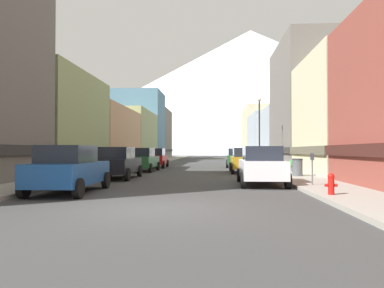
{
  "coord_description": "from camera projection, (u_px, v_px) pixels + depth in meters",
  "views": [
    {
      "loc": [
        1.64,
        -9.64,
        1.59
      ],
      "look_at": [
        -0.87,
        30.72,
        2.32
      ],
      "focal_mm": 33.47,
      "sensor_mm": 36.0,
      "label": 1
    }
  ],
  "objects": [
    {
      "name": "ground_plane",
      "position": [
        154.0,
        209.0,
        9.69
      ],
      "size": [
        400.0,
        400.0,
        0.0
      ],
      "primitive_type": "plane",
      "color": "#373737"
    },
    {
      "name": "sidewalk_left",
      "position": [
        152.0,
        163.0,
        45.01
      ],
      "size": [
        2.5,
        100.0,
        0.15
      ],
      "primitive_type": "cube",
      "color": "gray",
      "rests_on": "ground"
    },
    {
      "name": "sidewalk_right",
      "position": [
        252.0,
        163.0,
        44.23
      ],
      "size": [
        2.5,
        100.0,
        0.15
      ],
      "primitive_type": "cube",
      "color": "gray",
      "rests_on": "ground"
    },
    {
      "name": "storefront_left_1",
      "position": [
        46.0,
        125.0,
        26.27
      ],
      "size": [
        6.69,
        10.38,
        7.25
      ],
      "color": "#8C9966",
      "rests_on": "ground"
    },
    {
      "name": "storefront_left_2",
      "position": [
        92.0,
        138.0,
        38.2
      ],
      "size": [
        8.18,
        13.04,
        6.15
      ],
      "color": "tan",
      "rests_on": "ground"
    },
    {
      "name": "storefront_left_3",
      "position": [
        124.0,
        137.0,
        51.48
      ],
      "size": [
        8.03,
        13.15,
        7.23
      ],
      "color": "#8C9966",
      "rests_on": "ground"
    },
    {
      "name": "storefront_left_4",
      "position": [
        138.0,
        127.0,
        62.53
      ],
      "size": [
        8.75,
        8.73,
        11.81
      ],
      "color": "slate",
      "rests_on": "ground"
    },
    {
      "name": "storefront_left_5",
      "position": [
        151.0,
        135.0,
        72.3
      ],
      "size": [
        7.72,
        10.85,
        9.83
      ],
      "color": "#66605B",
      "rests_on": "ground"
    },
    {
      "name": "storefront_right_1",
      "position": [
        356.0,
        118.0,
        22.67
      ],
      "size": [
        6.52,
        8.52,
        7.6
      ],
      "color": "beige",
      "rests_on": "ground"
    },
    {
      "name": "storefront_right_2",
      "position": [
        319.0,
        107.0,
        32.38
      ],
      "size": [
        7.58,
        10.42,
        11.34
      ],
      "color": "#66605B",
      "rests_on": "ground"
    },
    {
      "name": "storefront_right_3",
      "position": [
        302.0,
        138.0,
        43.86
      ],
      "size": [
        10.04,
        12.23,
        6.53
      ],
      "color": "#99A5B2",
      "rests_on": "ground"
    },
    {
      "name": "storefront_right_4",
      "position": [
        282.0,
        138.0,
        56.53
      ],
      "size": [
        10.1,
        12.68,
        7.28
      ],
      "color": "#99A5B2",
      "rests_on": "ground"
    },
    {
      "name": "storefront_right_5",
      "position": [
        270.0,
        134.0,
        69.9
      ],
      "size": [
        10.25,
        13.56,
        9.98
      ],
      "color": "beige",
      "rests_on": "ground"
    },
    {
      "name": "car_left_0",
      "position": [
        69.0,
        169.0,
        13.41
      ],
      "size": [
        2.18,
        4.45,
        1.78
      ],
      "color": "#19478C",
      "rests_on": "ground"
    },
    {
      "name": "car_left_1",
      "position": [
        118.0,
        163.0,
        20.14
      ],
      "size": [
        2.11,
        4.42,
        1.78
      ],
      "color": "black",
      "rests_on": "ground"
    },
    {
      "name": "car_left_2",
      "position": [
        142.0,
        160.0,
        27.04
      ],
      "size": [
        2.12,
        4.43,
        1.78
      ],
      "color": "#265933",
      "rests_on": "ground"
    },
    {
      "name": "car_left_3",
      "position": [
        155.0,
        158.0,
        33.04
      ],
      "size": [
        2.14,
        4.43,
        1.78
      ],
      "color": "#9E1111",
      "rests_on": "ground"
    },
    {
      "name": "car_right_0",
      "position": [
        261.0,
        165.0,
        16.46
      ],
      "size": [
        2.14,
        4.43,
        1.78
      ],
      "color": "silver",
      "rests_on": "ground"
    },
    {
      "name": "car_right_1",
      "position": [
        245.0,
        160.0,
        25.51
      ],
      "size": [
        2.1,
        4.42,
        1.78
      ],
      "color": "#B28419",
      "rests_on": "ground"
    },
    {
      "name": "car_right_2",
      "position": [
        237.0,
        158.0,
        34.1
      ],
      "size": [
        2.22,
        4.47,
        1.78
      ],
      "color": "#265933",
      "rests_on": "ground"
    },
    {
      "name": "fire_hydrant_near",
      "position": [
        331.0,
        183.0,
        11.67
      ],
      "size": [
        0.4,
        0.22,
        0.7
      ],
      "color": "red",
      "rests_on": "sidewalk_right"
    },
    {
      "name": "parking_meter_near",
      "position": [
        312.0,
        164.0,
        15.01
      ],
      "size": [
        0.14,
        0.1,
        1.33
      ],
      "color": "#595960",
      "rests_on": "sidewalk_right"
    },
    {
      "name": "trash_bin_right",
      "position": [
        297.0,
        167.0,
        20.26
      ],
      "size": [
        0.59,
        0.59,
        0.98
      ],
      "color": "#4C5156",
      "rests_on": "sidewalk_right"
    },
    {
      "name": "potted_plant_0",
      "position": [
        292.0,
        165.0,
        24.64
      ],
      "size": [
        0.57,
        0.57,
        0.81
      ],
      "color": "#4C4C51",
      "rests_on": "sidewalk_right"
    },
    {
      "name": "pedestrian_0",
      "position": [
        264.0,
        158.0,
        33.33
      ],
      "size": [
        0.36,
        0.36,
        1.55
      ],
      "color": "brown",
      "rests_on": "sidewalk_right"
    },
    {
      "name": "streetlamp_right",
      "position": [
        259.0,
        121.0,
        29.42
      ],
      "size": [
        0.36,
        0.36,
        5.86
      ],
      "color": "black",
      "rests_on": "sidewalk_right"
    },
    {
      "name": "mountain_backdrop",
      "position": [
        251.0,
        91.0,
        268.18
      ],
      "size": [
        316.06,
        316.06,
        92.08
      ],
      "primitive_type": "cone",
      "color": "silver",
      "rests_on": "ground"
    }
  ]
}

